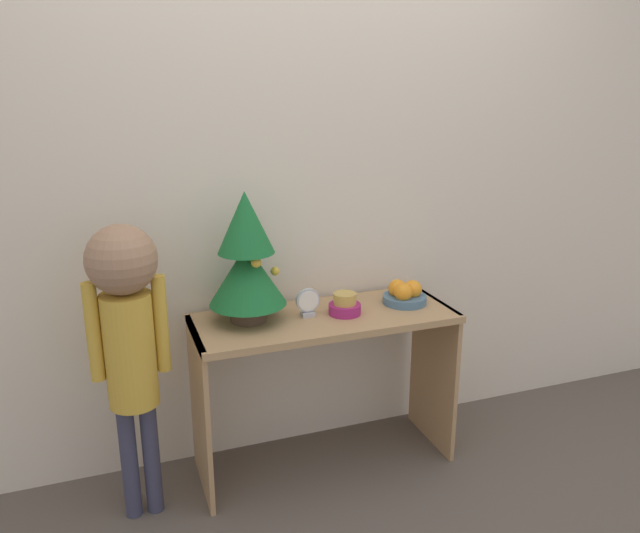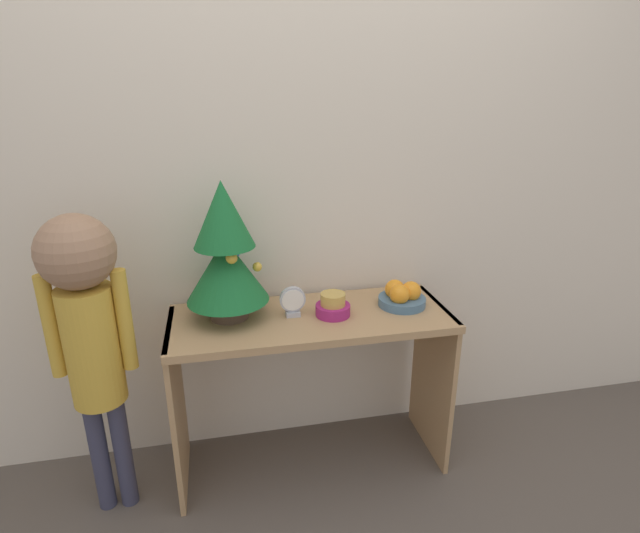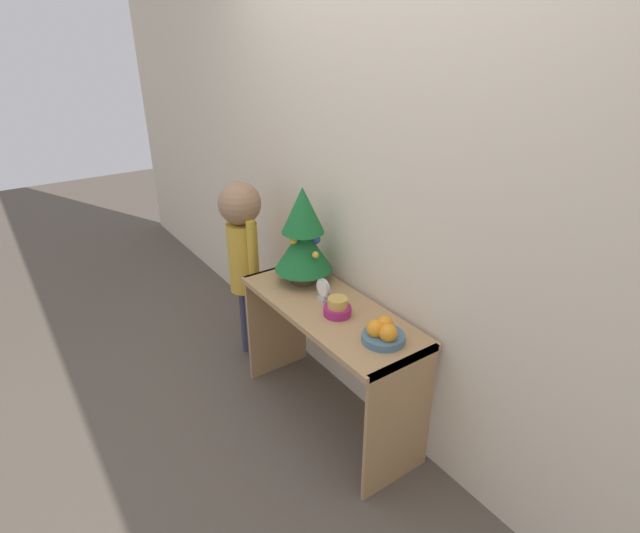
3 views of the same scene
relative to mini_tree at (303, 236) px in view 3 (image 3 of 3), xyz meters
The scene contains 8 objects.
ground_plane 1.05m from the mini_tree, 40.58° to the right, with size 12.00×12.00×0.00m, color brown.
back_wall 0.47m from the mini_tree, 34.07° to the left, with size 7.00×0.05×2.50m, color beige.
console_table 0.53m from the mini_tree, ahead, with size 1.10×0.43×0.70m.
mini_tree is the anchor object (origin of this frame).
fruit_bowl 0.73m from the mini_tree, ahead, with size 0.19×0.19×0.10m.
singing_bowl 0.46m from the mini_tree, ahead, with size 0.14×0.14×0.09m.
desk_clock 0.32m from the mini_tree, ahead, with size 0.10×0.04×0.12m.
child_figure 0.52m from the mini_tree, 164.96° to the right, with size 0.29×0.25×1.17m.
Camera 3 is at (1.75, -1.06, 1.96)m, focal length 28.00 mm.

